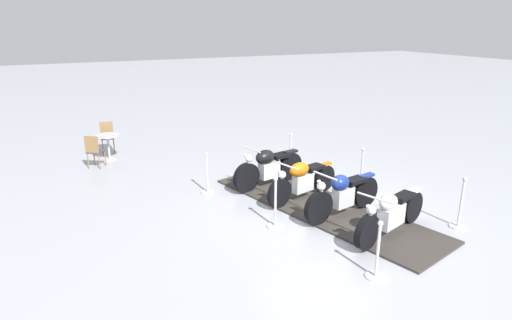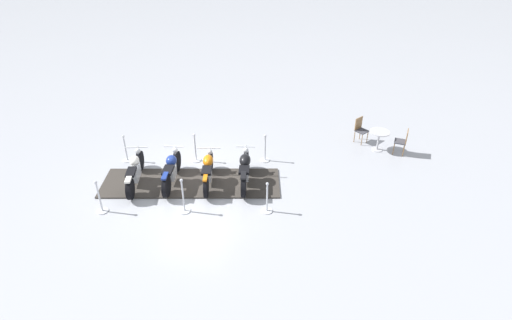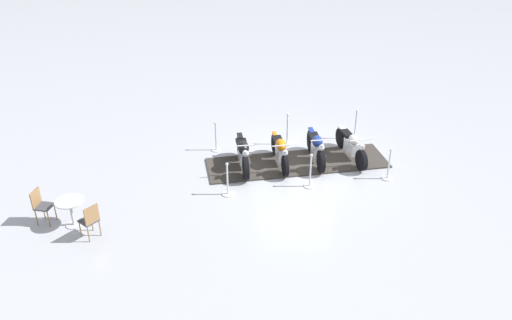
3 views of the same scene
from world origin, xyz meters
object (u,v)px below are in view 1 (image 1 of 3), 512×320
at_px(motorcycle_navy, 343,194).
at_px(stanchion_right_front, 207,180).
at_px(stanchion_left_mid, 361,179).
at_px(stanchion_left_front, 290,158).
at_px(motorcycle_copper, 302,179).
at_px(cafe_table, 108,141).
at_px(motorcycle_black, 268,166).
at_px(stanchion_left_rear, 460,212).
at_px(motorcycle_cream, 391,214).
at_px(cafe_chair_across_table, 107,135).
at_px(cafe_chair_near_table, 94,150).
at_px(stanchion_right_mid, 275,212).
at_px(stanchion_right_rear, 377,260).

height_order(motorcycle_navy, stanchion_right_front, motorcycle_navy).
distance_m(stanchion_left_mid, stanchion_left_front, 2.43).
bearing_deg(motorcycle_copper, cafe_table, -70.28).
distance_m(motorcycle_black, stanchion_left_rear, 4.42).
relative_size(motorcycle_copper, motorcycle_cream, 0.94).
height_order(motorcycle_black, motorcycle_navy, motorcycle_black).
height_order(motorcycle_copper, stanchion_left_mid, stanchion_left_mid).
bearing_deg(stanchion_left_mid, cafe_table, -47.03).
relative_size(stanchion_left_rear, cafe_chair_across_table, 1.13).
bearing_deg(cafe_chair_near_table, cafe_table, 0.00).
relative_size(motorcycle_cream, cafe_chair_across_table, 2.33).
relative_size(stanchion_right_front, stanchion_left_rear, 0.95).
xyz_separation_m(stanchion_left_front, cafe_chair_near_table, (4.96, -2.44, 0.23)).
relative_size(motorcycle_black, stanchion_left_rear, 1.95).
bearing_deg(stanchion_left_rear, stanchion_left_front, -75.53).
relative_size(motorcycle_navy, stanchion_right_mid, 1.96).
bearing_deg(cafe_chair_near_table, stanchion_left_rear, -104.40).
distance_m(motorcycle_navy, motorcycle_cream, 1.17).
bearing_deg(stanchion_left_front, motorcycle_navy, 79.01).
relative_size(motorcycle_cream, stanchion_left_front, 2.17).
distance_m(motorcycle_copper, motorcycle_cream, 2.34).
bearing_deg(stanchion_left_mid, cafe_chair_near_table, -40.71).
xyz_separation_m(stanchion_right_mid, cafe_table, (2.36, -6.17, 0.24)).
relative_size(stanchion_right_rear, stanchion_left_mid, 0.88).
bearing_deg(stanchion_right_rear, cafe_table, -70.79).
bearing_deg(cafe_table, cafe_chair_near_table, 55.24).
height_order(stanchion_right_front, stanchion_left_front, stanchion_right_front).
bearing_deg(cafe_chair_near_table, stanchion_right_mid, -117.96).
xyz_separation_m(motorcycle_navy, stanchion_left_rear, (-1.85, 1.43, -0.19)).
relative_size(motorcycle_black, cafe_chair_near_table, 2.19).
relative_size(stanchion_left_rear, cafe_table, 1.43).
bearing_deg(stanchion_right_front, motorcycle_navy, 129.24).
height_order(motorcycle_cream, stanchion_right_front, stanchion_right_front).
relative_size(stanchion_left_mid, cafe_chair_near_table, 1.19).
relative_size(stanchion_left_front, cafe_chair_across_table, 1.07).
bearing_deg(stanchion_right_mid, cafe_table, -69.05).
bearing_deg(stanchion_right_mid, cafe_chair_near_table, -62.71).
xyz_separation_m(stanchion_left_mid, stanchion_left_rear, (-0.61, 2.35, -0.02)).
xyz_separation_m(motorcycle_copper, stanchion_right_front, (1.79, -1.44, -0.22)).
height_order(stanchion_right_rear, cafe_chair_near_table, stanchion_right_rear).
relative_size(motorcycle_navy, cafe_chair_near_table, 2.20).
xyz_separation_m(motorcycle_cream, stanchion_left_rear, (-1.56, 0.29, -0.15)).
xyz_separation_m(motorcycle_black, cafe_chair_across_table, (3.17, -4.95, 0.01)).
bearing_deg(motorcycle_black, cafe_chair_near_table, -55.07).
bearing_deg(stanchion_left_rear, stanchion_left_mid, -75.53).
xyz_separation_m(motorcycle_black, motorcycle_copper, (-0.28, 1.13, -0.00)).
distance_m(stanchion_left_rear, cafe_chair_near_table, 9.43).
bearing_deg(stanchion_left_rear, motorcycle_copper, -49.83).
height_order(motorcycle_navy, cafe_chair_near_table, motorcycle_navy).
bearing_deg(stanchion_left_front, motorcycle_cream, 85.53).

